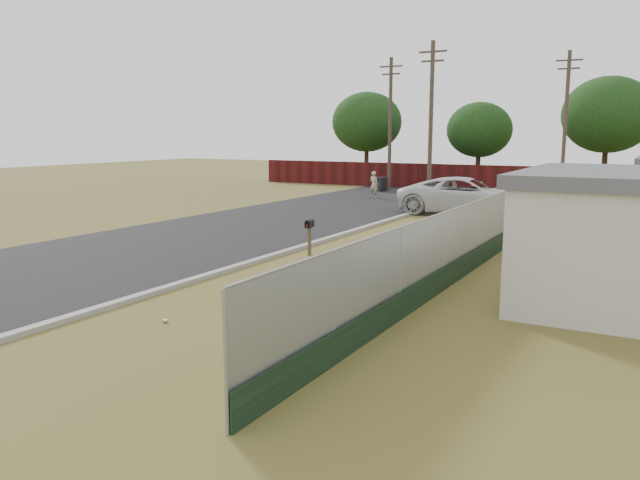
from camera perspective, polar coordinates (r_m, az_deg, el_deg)
The scene contains 12 objects.
ground at distance 20.18m, azimuth 5.46°, elevation -1.60°, with size 120.00×120.00×0.00m, color brown.
street at distance 30.28m, azimuth -0.10°, elevation 2.26°, with size 15.10×60.00×0.12m.
chainlink_fence at distance 20.01m, azimuth 14.91°, elevation 0.34°, with size 0.10×27.06×2.02m.
privacy_fence at distance 45.43m, azimuth 11.32°, elevation 5.69°, with size 30.00×0.12×1.80m, color #410E10.
utility_poles at distance 40.51m, azimuth 12.77°, elevation 10.54°, with size 12.60×8.24×9.00m.
horizon_trees at distance 42.30m, azimuth 19.85°, elevation 10.08°, with size 33.32×31.94×7.78m.
fire_hydrant at distance 10.73m, azimuth -2.58°, elevation -9.52°, with size 0.40×0.41×0.88m.
mailbox at distance 20.29m, azimuth -0.97°, elevation 1.21°, with size 0.26×0.52×1.19m.
pickup_truck at distance 31.56m, azimuth 13.26°, elevation 3.95°, with size 3.04×6.59×1.83m, color silver.
pedestrian at distance 38.80m, azimuth 4.95°, elevation 5.08°, with size 0.61×0.40×1.66m, color tan.
trash_bin at distance 43.32m, azimuth 5.60°, elevation 5.11°, with size 0.79×0.85×0.97m.
scattered_litter at distance 18.19m, azimuth 1.32°, elevation -2.68°, with size 2.12×11.67×0.07m.
Camera 1 is at (7.93, -18.14, 3.94)m, focal length 35.00 mm.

